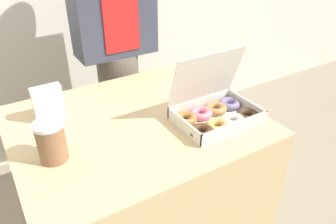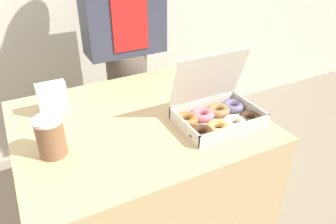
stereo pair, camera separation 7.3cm
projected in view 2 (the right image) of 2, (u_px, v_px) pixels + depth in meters
table at (140, 186)px, 1.53m from camera, size 0.96×0.82×0.74m
donut_box at (217, 114)px, 1.30m from camera, size 0.36×0.24×0.28m
coffee_cup at (51, 137)px, 1.10m from camera, size 0.10×0.10×0.14m
napkin_holder at (53, 99)px, 1.34m from camera, size 0.12×0.05×0.14m
person_customer at (125, 39)px, 1.78m from camera, size 0.42×0.24×1.59m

